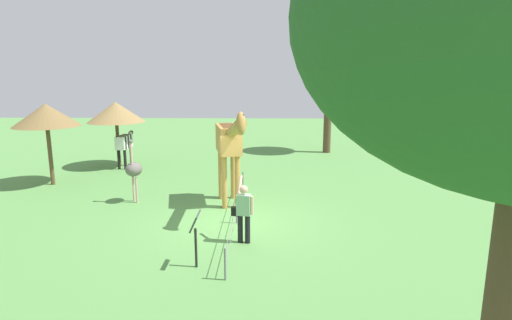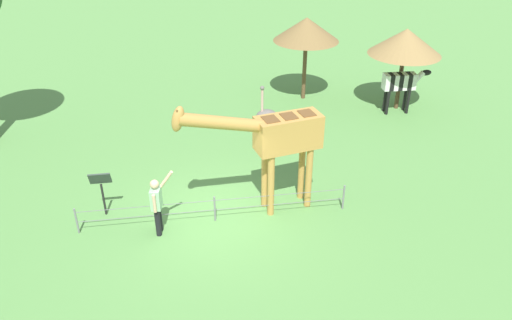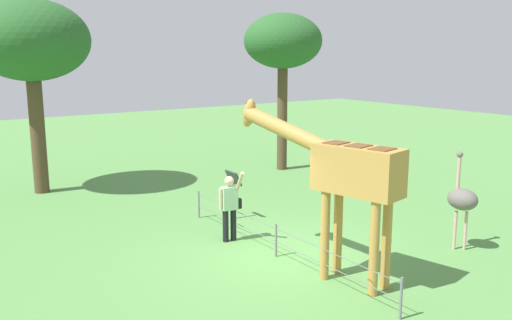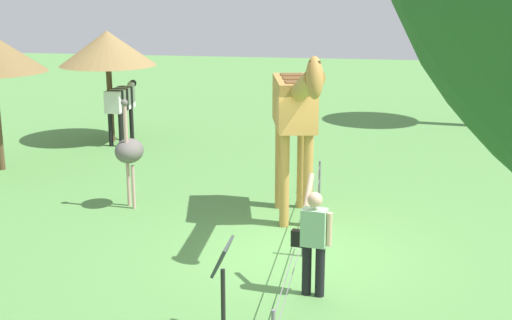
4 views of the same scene
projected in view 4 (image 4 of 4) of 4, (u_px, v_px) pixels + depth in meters
ground_plane at (297, 256)px, 11.72m from camera, size 60.00×60.00×0.00m
giraffe at (296, 110)px, 12.80m from camera, size 3.89×1.30×3.46m
visitor at (313, 237)px, 10.06m from camera, size 0.63×0.59×1.75m
zebra at (121, 102)px, 19.52m from camera, size 1.81×0.48×1.66m
ostrich at (129, 151)px, 13.92m from camera, size 0.70×0.56×2.25m
shade_hut_near at (107, 49)px, 19.33m from camera, size 2.69×2.69×3.13m
info_sign at (223, 270)px, 8.82m from camera, size 0.56×0.21×1.32m
wire_fence at (303, 233)px, 11.60m from camera, size 7.05×0.05×0.75m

